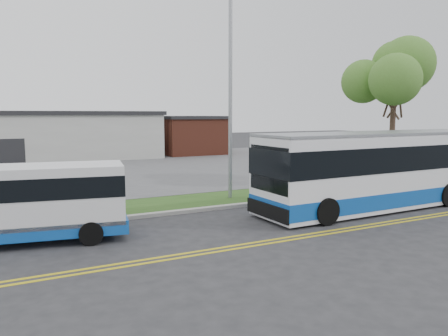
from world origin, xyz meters
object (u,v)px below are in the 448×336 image
streetlight_near (231,89)px  shuttle_bus (40,201)px  transit_bus (381,170)px  tree_east (395,78)px

streetlight_near → shuttle_bus: bearing=-159.6°
shuttle_bus → transit_bus: transit_bus is taller
shuttle_bus → transit_bus: size_ratio=0.55×
shuttle_bus → transit_bus: bearing=4.4°
shuttle_bus → transit_bus: (13.74, -1.29, 0.36)m
tree_east → transit_bus: bearing=-141.2°
streetlight_near → transit_bus: 7.64m
tree_east → shuttle_bus: size_ratio=1.25×
streetlight_near → transit_bus: (5.03, -4.53, -3.55)m
streetlight_near → shuttle_bus: (-8.70, -3.24, -3.92)m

